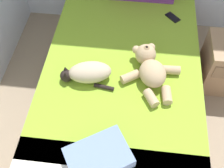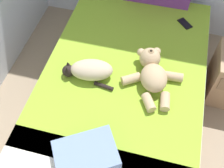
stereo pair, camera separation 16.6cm
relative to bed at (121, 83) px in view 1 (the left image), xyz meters
The scene contains 5 objects.
bed is the anchor object (origin of this frame).
cat 0.43m from the bed, 151.28° to the right, with size 0.44×0.25×0.15m.
teddy_bear 0.39m from the bed, 12.44° to the right, with size 0.48×0.58×0.19m.
cell_phone 0.83m from the bed, 57.18° to the left, with size 0.15×0.16×0.01m.
throw_pillow 0.86m from the bed, 95.77° to the right, with size 0.40×0.28×0.11m, color #728CB7.
Camera 1 is at (1.30, 1.94, 2.21)m, focal length 42.95 mm.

